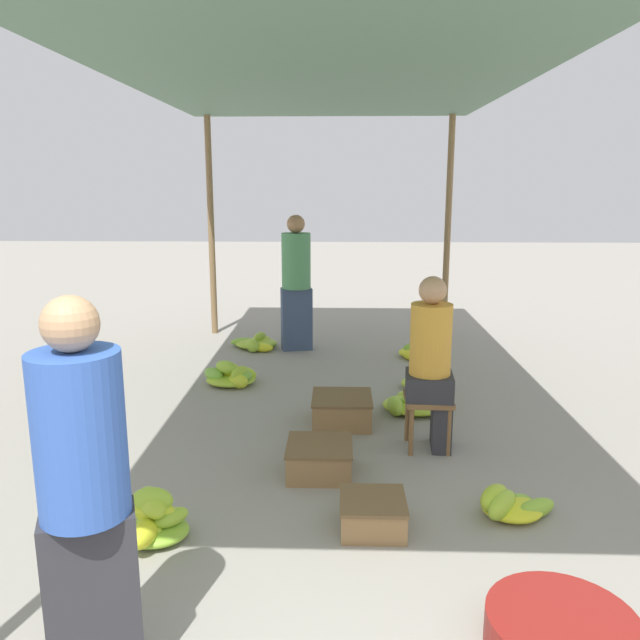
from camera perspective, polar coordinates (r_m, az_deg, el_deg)
canopy_post_back_left at (r=8.20m, az=-9.92°, el=8.30°), size 0.08×0.08×2.77m
canopy_post_back_right at (r=8.15m, az=11.60°, el=8.21°), size 0.08×0.08×2.77m
canopy_tarp at (r=4.93m, az=0.17°, el=22.32°), size 3.42×6.72×0.04m
vendor_foreground at (r=2.57m, az=-20.70°, el=-14.54°), size 0.43×0.43×1.56m
stool at (r=4.72m, az=9.86°, el=-7.84°), size 0.34×0.34×0.40m
vendor_seated at (r=4.62m, az=10.25°, el=-3.73°), size 0.37×0.37×1.30m
basin_black at (r=3.11m, az=21.23°, el=-25.17°), size 0.64×0.64×0.16m
banana_pile_left_0 at (r=3.73m, az=-14.96°, el=-17.22°), size 0.39×0.44×0.31m
banana_pile_left_1 at (r=6.21m, az=-7.96°, el=-5.11°), size 0.58×0.48×0.25m
banana_pile_left_2 at (r=7.56m, az=-5.83°, el=-2.12°), size 0.59×0.59×0.18m
banana_pile_right_0 at (r=4.02m, az=16.94°, el=-15.90°), size 0.53×0.40×0.18m
banana_pile_right_1 at (r=6.12m, az=9.69°, el=-5.57°), size 0.45×0.57×0.19m
banana_pile_right_2 at (r=7.19m, az=8.70°, el=-2.69°), size 0.45×0.45×0.25m
banana_pile_right_3 at (r=5.55m, az=8.42°, el=-7.57°), size 0.56×0.57×0.15m
crate_near at (r=3.74m, az=4.84°, el=-17.23°), size 0.38×0.38×0.19m
crate_mid at (r=5.19m, az=2.02°, el=-8.20°), size 0.49×0.49×0.24m
crate_far at (r=4.34m, az=-0.04°, el=-12.56°), size 0.45×0.45×0.22m
shopper_walking_mid at (r=7.32m, az=-2.18°, el=3.60°), size 0.40×0.40×1.59m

